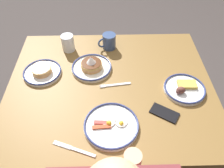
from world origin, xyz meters
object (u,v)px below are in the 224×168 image
at_px(plate_far_companion, 42,72).
at_px(fork_near, 115,85).
at_px(plate_near_main, 92,66).
at_px(cell_phone, 164,113).
at_px(drinking_glass, 68,44).
at_px(coffee_mug, 108,41).
at_px(butter_knife, 74,149).
at_px(plate_center_pancakes, 184,89).
at_px(plate_far_side, 112,125).

xyz_separation_m(plate_far_companion, fork_near, (-0.44, 0.11, -0.02)).
height_order(plate_near_main, cell_phone, plate_near_main).
xyz_separation_m(plate_far_companion, drinking_glass, (-0.14, -0.23, 0.03)).
bearing_deg(cell_phone, coffee_mug, -30.53).
bearing_deg(butter_knife, cell_phone, -156.96).
relative_size(drinking_glass, cell_phone, 0.77).
distance_m(plate_center_pancakes, drinking_glass, 0.79).
xyz_separation_m(plate_near_main, plate_far_side, (-0.12, 0.42, -0.01)).
relative_size(drinking_glass, butter_knife, 0.54).
xyz_separation_m(plate_far_companion, plate_far_side, (-0.41, 0.39, -0.01)).
relative_size(plate_center_pancakes, fork_near, 1.28).
bearing_deg(plate_near_main, cell_phone, 138.12).
bearing_deg(coffee_mug, plate_near_main, 63.28).
bearing_deg(plate_near_main, coffee_mug, -116.72).
bearing_deg(plate_center_pancakes, fork_near, -7.37).
distance_m(plate_center_pancakes, fork_near, 0.39).
bearing_deg(coffee_mug, plate_far_side, 90.84).
height_order(plate_far_companion, butter_knife, plate_far_companion).
distance_m(plate_far_side, fork_near, 0.28).
bearing_deg(plate_near_main, butter_knife, 83.59).
relative_size(plate_near_main, coffee_mug, 2.07).
distance_m(plate_center_pancakes, butter_knife, 0.68).
bearing_deg(fork_near, plate_near_main, -45.38).
distance_m(plate_far_companion, fork_near, 0.45).
distance_m(plate_far_side, cell_phone, 0.28).
height_order(cell_phone, fork_near, cell_phone).
bearing_deg(plate_far_companion, fork_near, 166.27).
relative_size(plate_near_main, plate_far_companion, 1.08).
bearing_deg(drinking_glass, plate_center_pancakes, 150.53).
distance_m(drinking_glass, fork_near, 0.46).
xyz_separation_m(plate_far_companion, coffee_mug, (-0.40, -0.25, 0.03)).
bearing_deg(cell_phone, butter_knife, 55.86).
bearing_deg(fork_near, plate_far_side, 85.19).
bearing_deg(cell_phone, drinking_glass, -11.97).
height_order(plate_center_pancakes, plate_far_companion, same).
distance_m(plate_far_side, butter_knife, 0.21).
xyz_separation_m(plate_center_pancakes, butter_knife, (0.59, 0.35, -0.01)).
relative_size(plate_center_pancakes, drinking_glass, 2.10).
xyz_separation_m(plate_near_main, butter_knife, (0.06, 0.54, -0.02)).
distance_m(plate_far_companion, plate_far_side, 0.57).
bearing_deg(plate_far_companion, plate_far_side, 136.93).
distance_m(plate_near_main, plate_far_side, 0.44).
bearing_deg(drinking_glass, plate_far_side, 114.17).
bearing_deg(butter_knife, fork_near, -116.74).
bearing_deg(fork_near, cell_phone, 140.28).
xyz_separation_m(coffee_mug, butter_knife, (0.17, 0.75, -0.05)).
xyz_separation_m(plate_far_side, butter_knife, (0.18, 0.12, -0.01)).
distance_m(plate_far_companion, coffee_mug, 0.47).
xyz_separation_m(plate_center_pancakes, coffee_mug, (0.42, -0.40, 0.04)).
distance_m(plate_center_pancakes, coffee_mug, 0.58).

